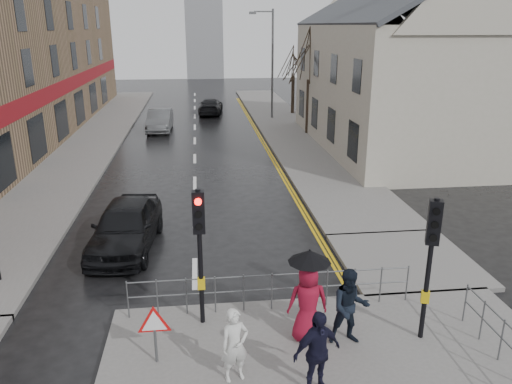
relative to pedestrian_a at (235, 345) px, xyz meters
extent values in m
plane|color=black|center=(-0.83, 1.93, -0.93)|extent=(120.00, 120.00, 0.00)
cube|color=#605E5B|center=(-7.33, 24.93, -0.86)|extent=(4.00, 44.00, 0.14)
cube|color=#605E5B|center=(5.67, 26.93, -0.86)|extent=(4.00, 40.00, 0.14)
cube|color=#605E5B|center=(5.67, 4.93, -0.86)|extent=(4.00, 4.20, 0.14)
cube|color=#B0AA9A|center=(11.17, 19.93, 2.57)|extent=(9.00, 16.00, 7.00)
cube|color=gray|center=(0.67, 63.93, 8.07)|extent=(5.00, 5.00, 18.00)
cylinder|color=black|center=(-0.63, 2.13, 0.91)|extent=(0.11, 0.11, 3.40)
cube|color=black|center=(-0.63, 2.13, 2.06)|extent=(0.28, 0.22, 1.00)
cylinder|color=#FF0C07|center=(-0.63, 1.99, 2.36)|extent=(0.16, 0.04, 0.16)
cylinder|color=black|center=(-0.63, 1.99, 2.06)|extent=(0.16, 0.04, 0.16)
cylinder|color=black|center=(-0.63, 1.99, 1.76)|extent=(0.16, 0.04, 0.16)
cube|color=gold|center=(-0.63, 2.13, 0.26)|extent=(0.18, 0.14, 0.28)
cylinder|color=black|center=(4.37, 0.93, 0.91)|extent=(0.11, 0.11, 3.40)
cube|color=black|center=(4.37, 0.93, 2.06)|extent=(0.34, 0.30, 1.00)
cylinder|color=black|center=(4.32, 0.80, 2.36)|extent=(0.16, 0.09, 0.16)
cylinder|color=black|center=(4.32, 0.80, 2.06)|extent=(0.16, 0.09, 0.16)
cylinder|color=black|center=(4.32, 0.80, 1.76)|extent=(0.16, 0.09, 0.16)
cube|color=gold|center=(4.37, 0.93, 0.26)|extent=(0.22, 0.19, 0.28)
cylinder|color=#595B5E|center=(-2.43, 2.53, -0.29)|extent=(0.04, 0.04, 1.00)
cylinder|color=#595B5E|center=(4.67, 2.53, -0.29)|extent=(0.04, 0.04, 1.00)
cylinder|color=#595B5E|center=(1.12, 2.53, 0.16)|extent=(7.10, 0.04, 0.04)
cylinder|color=#595B5E|center=(1.12, 2.53, -0.24)|extent=(7.10, 0.04, 0.04)
cylinder|color=#595B5E|center=(5.67, 1.43, -0.29)|extent=(0.04, 0.04, 1.00)
cylinder|color=#595B5E|center=(-1.63, 0.73, -0.36)|extent=(0.06, 0.06, 0.85)
cylinder|color=red|center=(-1.63, 0.73, 0.16)|extent=(0.80, 0.03, 0.80)
cylinder|color=white|center=(-1.63, 0.71, 0.16)|extent=(0.60, 0.03, 0.60)
cylinder|color=#595B5E|center=(5.17, 29.93, 3.21)|extent=(0.16, 0.16, 8.00)
cylinder|color=#595B5E|center=(4.47, 29.93, 7.01)|extent=(1.40, 0.10, 0.10)
cube|color=#595B5E|center=(3.67, 29.93, 6.91)|extent=(0.50, 0.25, 0.18)
cylinder|color=#33271C|center=(6.67, 23.93, 0.96)|extent=(0.26, 0.26, 3.50)
cylinder|color=#33271C|center=(7.17, 31.93, 0.71)|extent=(0.26, 0.26, 3.00)
imported|color=silver|center=(0.00, 0.00, 0.00)|extent=(0.66, 0.52, 1.58)
imported|color=black|center=(2.64, 0.93, 0.11)|extent=(0.92, 0.74, 1.80)
imported|color=maroon|center=(1.74, 1.18, 0.15)|extent=(0.95, 0.65, 1.88)
cylinder|color=black|center=(1.74, 1.18, 0.25)|extent=(0.02, 0.02, 2.08)
cone|color=black|center=(1.74, 1.18, 1.29)|extent=(0.96, 0.96, 0.28)
imported|color=black|center=(1.54, -0.54, 0.09)|extent=(1.12, 0.76, 1.77)
imported|color=black|center=(-3.03, 6.97, -0.13)|extent=(2.32, 4.84, 1.59)
imported|color=#494C4F|center=(-3.21, 26.37, -0.20)|extent=(1.68, 4.50, 1.47)
imported|color=black|center=(0.51, 32.93, -0.29)|extent=(2.27, 4.56, 1.27)
camera|label=1|loc=(-0.56, -8.45, 6.06)|focal=35.00mm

